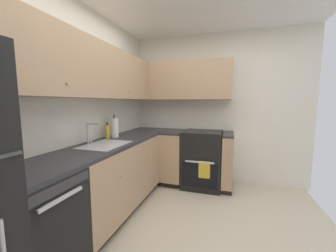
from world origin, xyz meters
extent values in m
cube|color=silver|center=(0.00, 1.46, 1.27)|extent=(3.79, 0.05, 2.54)
cube|color=silver|center=(1.87, 0.00, 1.27)|extent=(0.05, 2.98, 2.54)
cube|color=black|center=(-0.70, 1.14, 0.44)|extent=(0.60, 0.60, 0.88)
cube|color=#333333|center=(-0.70, 0.83, 0.83)|extent=(0.55, 0.01, 0.07)
cube|color=silver|center=(-0.70, 0.82, 0.76)|extent=(0.36, 0.02, 0.02)
cube|color=tan|center=(0.43, 1.14, 0.48)|extent=(1.64, 0.60, 0.79)
cube|color=black|center=(0.43, 1.17, 0.04)|extent=(1.64, 0.54, 0.09)
sphere|color=tan|center=(0.07, 0.83, 0.63)|extent=(0.02, 0.02, 0.02)
sphere|color=tan|center=(0.79, 0.83, 0.63)|extent=(0.02, 0.02, 0.02)
cube|color=#2D2D33|center=(0.42, 1.14, 0.89)|extent=(2.84, 0.60, 0.03)
cube|color=tan|center=(1.55, 0.67, 0.48)|extent=(0.60, 0.34, 0.79)
cube|color=black|center=(1.58, 0.67, 0.04)|extent=(0.54, 0.34, 0.09)
cube|color=tan|center=(1.55, -0.22, 0.48)|extent=(0.60, 0.16, 0.79)
cube|color=black|center=(1.58, -0.22, 0.04)|extent=(0.54, 0.16, 0.09)
sphere|color=tan|center=(1.23, -0.22, 0.63)|extent=(0.02, 0.02, 0.02)
cube|color=#2D2D33|center=(1.55, 0.67, 0.89)|extent=(0.60, 0.34, 0.03)
cube|color=#2D2D33|center=(1.55, -0.22, 0.89)|extent=(0.60, 0.16, 0.03)
cube|color=black|center=(1.57, 0.18, 0.46)|extent=(0.64, 0.62, 0.91)
cube|color=black|center=(1.24, 0.18, 0.29)|extent=(0.02, 0.55, 0.38)
cube|color=silver|center=(1.22, 0.18, 0.50)|extent=(0.02, 0.43, 0.02)
cube|color=black|center=(1.57, 0.18, 0.92)|extent=(0.59, 0.60, 0.01)
cube|color=black|center=(1.87, 0.18, 0.99)|extent=(0.03, 0.60, 0.15)
cylinder|color=#4C4C4C|center=(1.43, 0.04, 0.93)|extent=(0.11, 0.11, 0.01)
cylinder|color=#4C4C4C|center=(1.43, 0.31, 0.93)|extent=(0.11, 0.11, 0.01)
cylinder|color=#4C4C4C|center=(1.71, 0.04, 0.93)|extent=(0.11, 0.11, 0.01)
cylinder|color=#4C4C4C|center=(1.71, 0.31, 0.93)|extent=(0.11, 0.11, 0.01)
cube|color=gold|center=(1.22, 0.10, 0.39)|extent=(0.02, 0.17, 0.26)
cube|color=tan|center=(0.26, 1.28, 1.76)|extent=(2.52, 0.32, 0.62)
sphere|color=tan|center=(-0.29, 1.11, 1.56)|extent=(0.02, 0.02, 0.02)
sphere|color=tan|center=(0.82, 1.11, 1.56)|extent=(0.02, 0.02, 0.02)
cube|color=tan|center=(1.69, 0.59, 1.76)|extent=(0.32, 1.69, 0.62)
cube|color=#B7B7BC|center=(0.21, 1.11, 0.92)|extent=(0.56, 0.40, 0.01)
cube|color=gray|center=(0.21, 1.11, 0.87)|extent=(0.51, 0.36, 0.09)
cube|color=#99999E|center=(0.21, 1.11, 0.88)|extent=(0.02, 0.35, 0.06)
cylinder|color=silver|center=(0.21, 1.34, 1.04)|extent=(0.02, 0.02, 0.25)
cylinder|color=silver|center=(0.21, 1.26, 1.15)|extent=(0.02, 0.15, 0.02)
cylinder|color=silver|center=(0.26, 1.34, 0.94)|extent=(0.02, 0.02, 0.06)
cylinder|color=gold|center=(0.57, 1.32, 1.00)|extent=(0.06, 0.06, 0.18)
cylinder|color=#262626|center=(0.57, 1.32, 1.11)|extent=(0.03, 0.03, 0.03)
cylinder|color=white|center=(0.71, 1.30, 1.04)|extent=(0.11, 0.11, 0.26)
cylinder|color=#3F3F3F|center=(0.71, 1.30, 1.06)|extent=(0.02, 0.02, 0.32)
camera|label=1|loc=(-1.70, -0.24, 1.40)|focal=21.32mm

